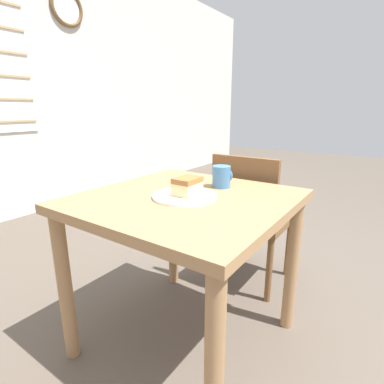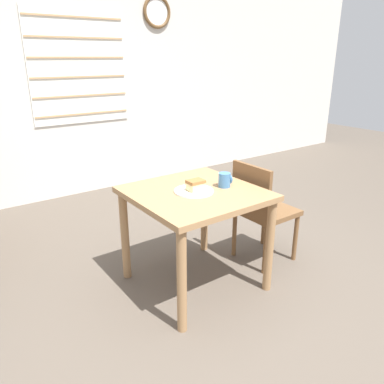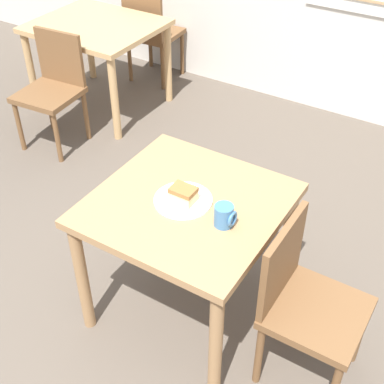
{
  "view_description": "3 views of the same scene",
  "coord_description": "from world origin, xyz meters",
  "views": [
    {
      "loc": [
        -0.97,
        -0.12,
        1.09
      ],
      "look_at": [
        0.05,
        0.58,
        0.74
      ],
      "focal_mm": 28.0,
      "sensor_mm": 36.0,
      "label": 1
    },
    {
      "loc": [
        -1.42,
        -1.34,
        1.59
      ],
      "look_at": [
        -0.03,
        0.57,
        0.74
      ],
      "focal_mm": 35.0,
      "sensor_mm": 36.0,
      "label": 2
    },
    {
      "loc": [
        1.03,
        -1.0,
        2.28
      ],
      "look_at": [
        0.04,
        0.59,
        0.79
      ],
      "focal_mm": 50.0,
      "sensor_mm": 36.0,
      "label": 3
    }
  ],
  "objects": [
    {
      "name": "dining_table_far",
      "position": [
        -1.77,
        2.09,
        0.61
      ],
      "size": [
        0.96,
        0.82,
        0.72
      ],
      "color": "tan",
      "rests_on": "ground_plane"
    },
    {
      "name": "dining_table_near",
      "position": [
        0.02,
        0.59,
        0.61
      ],
      "size": [
        0.84,
        0.84,
        0.73
      ],
      "color": "#9E754C",
      "rests_on": "ground_plane"
    },
    {
      "name": "coffee_mug",
      "position": [
        0.24,
        0.54,
        0.78
      ],
      "size": [
        0.09,
        0.08,
        0.1
      ],
      "color": "teal",
      "rests_on": "dining_table_near"
    },
    {
      "name": "chair_far_corner",
      "position": [
        -1.7,
        1.48,
        0.46
      ],
      "size": [
        0.44,
        0.44,
        0.83
      ],
      "rotation": [
        0.0,
        0.0,
        0.08
      ],
      "color": "brown",
      "rests_on": "ground_plane"
    },
    {
      "name": "chair_near_window",
      "position": [
        0.64,
        0.56,
        0.46
      ],
      "size": [
        0.41,
        0.41,
        0.83
      ],
      "rotation": [
        0.0,
        0.0,
        1.57
      ],
      "color": "brown",
      "rests_on": "ground_plane"
    },
    {
      "name": "chair_far_opposite",
      "position": [
        -1.68,
        2.7,
        0.46
      ],
      "size": [
        0.43,
        0.43,
        0.83
      ],
      "rotation": [
        0.0,
        0.0,
        3.19
      ],
      "color": "brown",
      "rests_on": "ground_plane"
    },
    {
      "name": "plate",
      "position": [
        -0.0,
        0.58,
        0.73
      ],
      "size": [
        0.27,
        0.27,
        0.01
      ],
      "color": "white",
      "rests_on": "dining_table_near"
    },
    {
      "name": "cake_slice",
      "position": [
        0.01,
        0.57,
        0.78
      ],
      "size": [
        0.11,
        0.09,
        0.07
      ],
      "color": "#E5CC89",
      "rests_on": "plate"
    }
  ]
}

